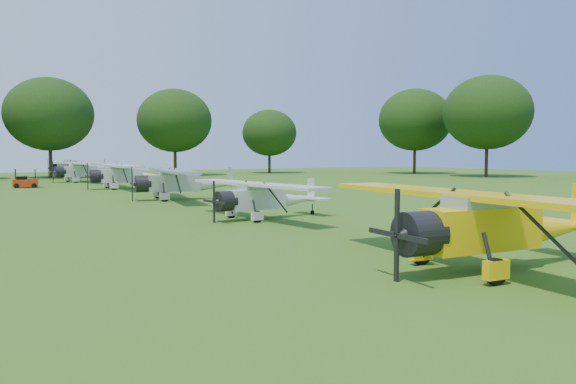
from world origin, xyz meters
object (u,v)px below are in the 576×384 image
at_px(aircraft_3, 264,195).
at_px(aircraft_6, 85,169).
at_px(aircraft_2, 496,220).
at_px(aircraft_7, 76,167).
at_px(aircraft_5, 127,173).
at_px(golf_cart, 25,181).
at_px(aircraft_4, 182,180).

xyz_separation_m(aircraft_3, aircraft_6, (-1.66, 40.66, 0.25)).
height_order(aircraft_2, aircraft_7, aircraft_7).
bearing_deg(aircraft_7, aircraft_5, -82.92).
bearing_deg(aircraft_5, aircraft_2, -88.82).
height_order(aircraft_3, golf_cart, aircraft_3).
bearing_deg(golf_cart, aircraft_7, 77.18).
bearing_deg(aircraft_2, aircraft_3, 93.41).
bearing_deg(aircraft_3, aircraft_6, 84.44).
relative_size(aircraft_2, aircraft_3, 1.19).
bearing_deg(aircraft_3, aircraft_7, 82.61).
distance_m(aircraft_2, golf_cart, 47.02).
xyz_separation_m(aircraft_2, aircraft_7, (-0.64, 68.46, 0.03)).
xyz_separation_m(aircraft_7, golf_cart, (-7.83, -22.22, -0.78)).
bearing_deg(aircraft_4, aircraft_2, -82.39).
bearing_deg(aircraft_4, golf_cart, 120.56).
xyz_separation_m(aircraft_5, golf_cart, (-7.93, 5.85, -0.76)).
relative_size(aircraft_3, aircraft_6, 0.82).
distance_m(aircraft_7, golf_cart, 23.57).
relative_size(aircraft_5, aircraft_6, 0.98).
bearing_deg(aircraft_5, aircraft_7, 90.62).
bearing_deg(aircraft_2, aircraft_5, 93.50).
distance_m(aircraft_6, aircraft_7, 14.05).
distance_m(aircraft_6, golf_cart, 10.59).
bearing_deg(aircraft_5, aircraft_4, -87.66).
height_order(aircraft_4, golf_cart, aircraft_4).
xyz_separation_m(aircraft_5, aircraft_7, (-0.10, 28.07, 0.03)).
relative_size(aircraft_2, aircraft_5, 1.00).
height_order(aircraft_6, aircraft_7, aircraft_7).
relative_size(aircraft_7, golf_cart, 5.35).
xyz_separation_m(aircraft_3, aircraft_4, (0.09, 12.78, 0.20)).
relative_size(aircraft_6, aircraft_7, 0.99).
distance_m(aircraft_4, golf_cart, 21.39).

